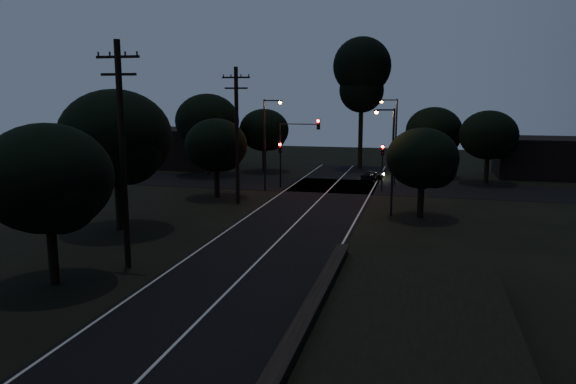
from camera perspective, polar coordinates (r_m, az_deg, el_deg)
The scene contains 21 objects.
road_surface at distance 41.99m, azimuth 2.29°, elevation -1.70°, with size 60.00×70.00×0.03m.
utility_pole_mid at distance 28.12m, azimuth -16.46°, elevation 3.90°, with size 2.20×0.30×11.00m.
utility_pole_far at distance 43.63m, azimuth -5.22°, elevation 5.97°, with size 2.20×0.30×10.50m.
tree_left_b at distance 26.64m, azimuth -23.05°, elevation 0.98°, with size 5.73×5.73×7.28m.
tree_left_c at distance 36.16m, azimuth -16.90°, elevation 5.08°, with size 6.96×6.96×8.80m.
tree_left_d at distance 46.30m, azimuth -7.16°, elevation 4.59°, with size 5.13×5.13×6.51m.
tree_far_nw at distance 61.58m, azimuth -2.31°, elevation 6.20°, with size 5.41×5.41×6.85m.
tree_far_w at distance 59.30m, azimuth -8.04°, elevation 7.01°, with size 6.66×6.66×8.49m.
tree_far_ne at distance 59.22m, azimuth 14.79°, elevation 5.91°, with size 5.66×5.66×7.15m.
tree_far_e at distance 56.57m, azimuth 19.91°, elevation 5.33°, with size 5.47×5.47×6.94m.
tree_right_a at distance 39.36m, azimuth 13.74°, elevation 3.18°, with size 4.91×4.91×6.24m.
tall_pine at distance 64.62m, azimuth 7.51°, elevation 11.79°, with size 6.48×6.48×14.73m.
building_left at distance 67.61m, azimuth -10.99°, elevation 4.46°, with size 10.00×8.00×4.40m, color black.
building_right at distance 63.67m, azimuth 24.40°, elevation 3.24°, with size 9.00×7.00×4.00m, color black.
signal_left at distance 51.10m, azimuth -0.79°, elevation 3.62°, with size 0.28×0.35×4.10m.
signal_right at distance 49.63m, azimuth 9.57°, elevation 3.29°, with size 0.28×0.35×4.10m.
signal_mast at distance 50.57m, azimuth 1.06°, elevation 5.26°, with size 3.70×0.35×6.25m.
streetlight_a at distance 49.20m, azimuth -2.18°, elevation 5.47°, with size 1.66×0.26×8.00m.
streetlight_b at distance 53.41m, azimuth 10.70°, elevation 5.66°, with size 1.66×0.26×8.00m.
streetlight_c at distance 39.48m, azimuth 10.35°, elevation 3.77°, with size 1.46×0.26×7.50m.
car at distance 55.99m, azimuth 8.52°, elevation 1.67°, with size 1.21×3.01×1.03m, color black.
Camera 1 is at (8.04, -9.20, 8.54)m, focal length 35.00 mm.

